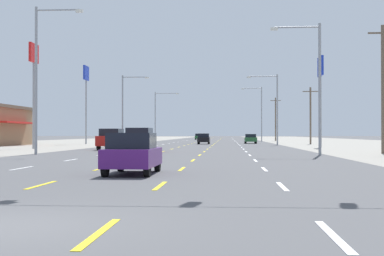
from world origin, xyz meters
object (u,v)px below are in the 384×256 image
at_px(suv_far_left_mid, 112,139).
at_px(sedan_far_right_farther, 251,139).
at_px(streetlight_right_row_1, 274,104).
at_px(hatchback_far_left_midfar, 142,139).
at_px(streetlight_left_row_0, 40,71).
at_px(streetlight_right_row_2, 260,110).
at_px(pole_sign_left_row_2, 86,83).
at_px(streetlight_left_row_1, 125,105).
at_px(hatchback_inner_left_farthest, 199,137).
at_px(suv_inner_left_near, 140,140).
at_px(hatchback_center_turn_nearest, 133,153).
at_px(streetlight_left_row_2, 158,112).
at_px(streetlight_right_row_0, 315,79).
at_px(hatchback_center_turn_far, 204,139).
at_px(pole_sign_left_row_1, 34,68).
at_px(pole_sign_right_row_1, 320,76).

xyz_separation_m(suv_far_left_mid, sedan_far_right_farther, (14.42, 33.03, -0.27)).
bearing_deg(streetlight_right_row_1, hatchback_far_left_midfar, -172.24).
relative_size(hatchback_far_left_midfar, streetlight_left_row_0, 0.36).
bearing_deg(streetlight_right_row_2, sedan_far_right_farther, -97.35).
distance_m(pole_sign_left_row_2, streetlight_left_row_1, 10.48).
distance_m(hatchback_inner_left_farthest, streetlight_right_row_1, 67.31).
bearing_deg(streetlight_right_row_1, suv_inner_left_near, -115.60).
distance_m(pole_sign_left_row_2, streetlight_right_row_1, 27.69).
bearing_deg(pole_sign_left_row_2, streetlight_left_row_1, -44.35).
bearing_deg(suv_far_left_mid, hatchback_center_turn_nearest, -76.46).
relative_size(pole_sign_left_row_2, streetlight_right_row_1, 1.24).
xyz_separation_m(hatchback_center_turn_nearest, streetlight_right_row_2, (9.62, 83.62, 5.16)).
distance_m(hatchback_far_left_midfar, streetlight_left_row_2, 35.29).
relative_size(streetlight_right_row_0, streetlight_right_row_1, 1.00).
relative_size(suv_inner_left_near, hatchback_center_turn_far, 1.26).
bearing_deg(streetlight_left_row_0, pole_sign_left_row_2, 100.07).
xyz_separation_m(hatchback_center_turn_far, sedan_far_right_farther, (6.97, 4.65, -0.03)).
relative_size(hatchback_far_left_midfar, hatchback_center_turn_far, 1.00).
distance_m(hatchback_inner_left_farthest, pole_sign_left_row_2, 60.93).
xyz_separation_m(hatchback_center_turn_far, streetlight_left_row_0, (-10.10, -40.52, 5.29)).
bearing_deg(hatchback_far_left_midfar, hatchback_center_turn_nearest, -81.36).
xyz_separation_m(hatchback_far_left_midfar, sedan_far_right_farther, (14.45, 14.92, -0.03)).
distance_m(hatchback_far_left_midfar, pole_sign_left_row_2, 15.57).
relative_size(suv_inner_left_near, streetlight_right_row_1, 0.53).
distance_m(pole_sign_left_row_1, streetlight_right_row_1, 31.11).
xyz_separation_m(suv_inner_left_near, pole_sign_left_row_1, (-12.34, 9.79, 7.08)).
height_order(pole_sign_left_row_2, streetlight_left_row_0, pole_sign_left_row_2).
bearing_deg(streetlight_right_row_2, streetlight_right_row_0, -89.98).
relative_size(hatchback_far_left_midfar, streetlight_left_row_1, 0.42).
height_order(suv_inner_left_near, streetlight_left_row_1, streetlight_left_row_1).
distance_m(pole_sign_right_row_1, streetlight_left_row_2, 49.10).
xyz_separation_m(pole_sign_right_row_1, streetlight_right_row_0, (-4.12, -22.11, -2.53)).
height_order(suv_far_left_mid, streetlight_right_row_2, streetlight_right_row_2).
bearing_deg(pole_sign_left_row_1, sedan_far_right_farther, 52.80).
height_order(hatchback_center_turn_nearest, pole_sign_left_row_2, pole_sign_left_row_2).
bearing_deg(streetlight_right_row_1, pole_sign_left_row_2, 165.44).
bearing_deg(sedan_far_right_farther, hatchback_far_left_midfar, -134.07).
bearing_deg(streetlight_left_row_2, hatchback_far_left_midfar, -86.06).
xyz_separation_m(hatchback_center_turn_nearest, suv_far_left_mid, (-7.38, 30.64, 0.24)).
xyz_separation_m(sedan_far_right_farther, pole_sign_left_row_2, (-24.08, -5.70, 8.07)).
bearing_deg(suv_far_left_mid, pole_sign_right_row_1, 25.26).
xyz_separation_m(suv_far_left_mid, streetlight_left_row_0, (-2.64, -12.14, 5.05)).
xyz_separation_m(hatchback_center_turn_far, pole_sign_right_row_1, (13.68, -18.41, 7.06)).
xyz_separation_m(hatchback_inner_left_farthest, pole_sign_left_row_1, (-12.18, -83.46, 7.32)).
bearing_deg(hatchback_center_turn_nearest, suv_far_left_mid, 103.54).
bearing_deg(streetlight_right_row_0, suv_inner_left_near, 158.76).
height_order(hatchback_center_turn_nearest, pole_sign_right_row_1, pole_sign_right_row_1).
height_order(suv_far_left_mid, streetlight_left_row_2, streetlight_left_row_2).
relative_size(pole_sign_left_row_1, streetlight_left_row_1, 1.15).
distance_m(hatchback_far_left_midfar, streetlight_left_row_1, 5.70).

